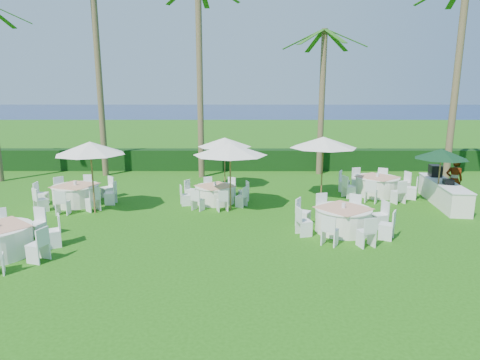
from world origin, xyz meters
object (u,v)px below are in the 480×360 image
object	(u,v)px
umbrella_d	(323,142)
staff_person	(454,180)
buffet_table	(443,192)
umbrella_green	(441,154)
banquet_table_e	(215,194)
banquet_table_f	(377,185)
umbrella_c	(225,142)
banquet_table_c	(343,219)
umbrella_b	(230,149)
umbrella_a	(90,148)
banquet_table_d	(76,194)

from	to	relation	value
umbrella_d	staff_person	distance (m)	5.62
umbrella_d	buffet_table	world-z (taller)	umbrella_d
umbrella_d	umbrella_green	size ratio (longest dim) A/B	1.21
banquet_table_e	banquet_table_f	distance (m)	7.15
banquet_table_f	umbrella_c	size ratio (longest dim) A/B	1.30
banquet_table_c	umbrella_b	world-z (taller)	umbrella_b
umbrella_d	buffet_table	xyz separation A→B (m)	(4.74, -0.82, -1.92)
banquet_table_c	umbrella_a	xyz separation A→B (m)	(-8.75, 2.04, 2.03)
banquet_table_e	staff_person	world-z (taller)	staff_person
umbrella_a	umbrella_b	bearing A→B (deg)	4.42
banquet_table_d	banquet_table_f	distance (m)	12.69
umbrella_green	staff_person	world-z (taller)	umbrella_green
banquet_table_c	umbrella_b	bearing A→B (deg)	146.55
buffet_table	banquet_table_f	bearing A→B (deg)	145.73
banquet_table_d	staff_person	size ratio (longest dim) A/B	1.79
banquet_table_c	banquet_table_f	xyz separation A→B (m)	(2.69, 4.82, 0.02)
banquet_table_e	umbrella_green	bearing A→B (deg)	-3.35
umbrella_b	umbrella_green	world-z (taller)	umbrella_b
umbrella_a	buffet_table	world-z (taller)	umbrella_a
banquet_table_f	buffet_table	bearing A→B (deg)	-34.27
banquet_table_e	umbrella_d	distance (m)	4.95
banquet_table_c	umbrella_a	bearing A→B (deg)	166.84
banquet_table_d	umbrella_b	distance (m)	6.57
umbrella_a	banquet_table_d	bearing A→B (deg)	134.37
umbrella_b	banquet_table_f	bearing A→B (deg)	20.54
banquet_table_d	staff_person	distance (m)	15.45
banquet_table_d	buffet_table	size ratio (longest dim) A/B	0.79
umbrella_green	buffet_table	size ratio (longest dim) A/B	0.57
umbrella_b	umbrella_d	size ratio (longest dim) A/B	1.00
umbrella_a	umbrella_c	xyz separation A→B (m)	(4.70, 4.10, -0.26)
banquet_table_c	banquet_table_d	xyz separation A→B (m)	(-9.91, 3.23, 0.00)
umbrella_d	umbrella_green	world-z (taller)	umbrella_d
umbrella_a	umbrella_b	xyz separation A→B (m)	(5.06, 0.39, -0.08)
banquet_table_c	staff_person	distance (m)	6.75
banquet_table_c	umbrella_c	xyz separation A→B (m)	(-4.05, 6.14, 1.77)
banquet_table_e	umbrella_d	world-z (taller)	umbrella_d
umbrella_green	banquet_table_c	bearing A→B (deg)	-146.11
banquet_table_e	umbrella_a	xyz separation A→B (m)	(-4.40, -1.46, 2.07)
umbrella_a	banquet_table_c	bearing A→B (deg)	-13.16
banquet_table_d	banquet_table_e	distance (m)	5.57
banquet_table_e	umbrella_c	xyz separation A→B (m)	(0.29, 2.64, 1.81)
banquet_table_c	umbrella_c	world-z (taller)	umbrella_c
banquet_table_d	umbrella_b	world-z (taller)	umbrella_b
banquet_table_f	buffet_table	world-z (taller)	buffet_table
banquet_table_f	umbrella_green	bearing A→B (deg)	-45.99
staff_person	umbrella_green	bearing A→B (deg)	57.69
banquet_table_f	umbrella_a	distance (m)	11.93
banquet_table_f	staff_person	bearing A→B (deg)	-18.88
banquet_table_c	banquet_table_f	world-z (taller)	banquet_table_f
banquet_table_c	umbrella_c	size ratio (longest dim) A/B	1.25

